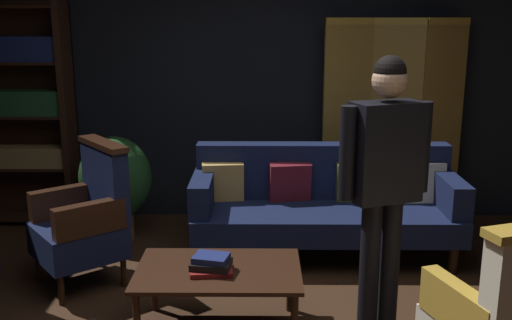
{
  "coord_description": "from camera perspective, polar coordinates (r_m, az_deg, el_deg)",
  "views": [
    {
      "loc": [
        0.03,
        -3.1,
        1.91
      ],
      "look_at": [
        0.0,
        0.8,
        0.95
      ],
      "focal_mm": 41.08,
      "sensor_mm": 36.0,
      "label": 1
    }
  ],
  "objects": [
    {
      "name": "potted_plant",
      "position": [
        5.18,
        -13.55,
        -2.02
      ],
      "size": [
        0.62,
        0.62,
        0.92
      ],
      "color": "brown",
      "rests_on": "ground_plane"
    },
    {
      "name": "book_navy_cloth",
      "position": [
        3.54,
        -4.4,
        -9.5
      ],
      "size": [
        0.23,
        0.2,
        0.04
      ],
      "primitive_type": "cube",
      "rotation": [
        0.0,
        0.0,
        -0.23
      ],
      "color": "navy",
      "rests_on": "book_black_cloth"
    },
    {
      "name": "book_black_cloth",
      "position": [
        3.56,
        -4.39,
        -10.08
      ],
      "size": [
        0.25,
        0.21,
        0.04
      ],
      "primitive_type": "cube",
      "rotation": [
        0.0,
        0.0,
        -0.15
      ],
      "color": "black",
      "rests_on": "book_red_leather"
    },
    {
      "name": "velvet_couch",
      "position": [
        4.81,
        6.64,
        -3.87
      ],
      "size": [
        2.12,
        0.78,
        0.88
      ],
      "color": "black",
      "rests_on": "ground_plane"
    },
    {
      "name": "folding_screen",
      "position": [
        5.51,
        13.31,
        3.77
      ],
      "size": [
        1.31,
        0.22,
        1.9
      ],
      "color": "olive",
      "rests_on": "ground_plane"
    },
    {
      "name": "coffee_table",
      "position": [
        3.64,
        -3.67,
        -11.17
      ],
      "size": [
        1.0,
        0.64,
        0.42
      ],
      "color": "black",
      "rests_on": "ground_plane"
    },
    {
      "name": "bookshelf",
      "position": [
        5.79,
        -21.76,
        4.65
      ],
      "size": [
        0.9,
        0.32,
        2.05
      ],
      "color": "black",
      "rests_on": "ground_plane"
    },
    {
      "name": "back_wall",
      "position": [
        5.58,
        0.14,
        8.56
      ],
      "size": [
        7.2,
        0.1,
        2.8
      ],
      "primitive_type": "cube",
      "color": "black",
      "rests_on": "ground_plane"
    },
    {
      "name": "book_red_leather",
      "position": [
        3.57,
        -4.37,
        -10.6
      ],
      "size": [
        0.27,
        0.22,
        0.03
      ],
      "primitive_type": "cube",
      "rotation": [
        0.0,
        0.0,
        0.1
      ],
      "color": "maroon",
      "rests_on": "coffee_table"
    },
    {
      "name": "standing_figure",
      "position": [
        3.49,
        12.4,
        -1.21
      ],
      "size": [
        0.56,
        0.33,
        1.7
      ],
      "color": "black",
      "rests_on": "ground_plane"
    },
    {
      "name": "armchair_wing_right",
      "position": [
        4.42,
        -16.23,
        -5.49
      ],
      "size": [
        0.81,
        0.81,
        1.04
      ],
      "color": "black",
      "rests_on": "ground_plane"
    }
  ]
}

